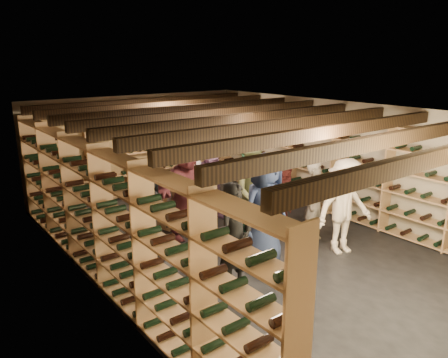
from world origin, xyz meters
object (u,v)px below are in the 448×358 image
Objects in this scene: crate_stack_left at (175,203)px; crate_stack_right at (173,214)px; person_3 at (345,207)px; person_7 at (315,201)px; person_4 at (275,191)px; person_1 at (235,239)px; person_5 at (186,188)px; person_8 at (285,202)px; person_2 at (255,193)px; crate_loose at (198,214)px; person_0 at (146,215)px; person_9 at (188,190)px; person_6 at (265,211)px; person_11 at (210,180)px; person_10 at (247,185)px.

crate_stack_left is 1.48× the size of crate_stack_right.
person_7 is (0.01, 0.66, -0.08)m from person_3.
person_7 is (0.18, -0.84, -0.02)m from person_4.
crate_stack_right is 0.37× the size of person_4.
person_1 is 0.87× the size of person_5.
person_3 is 1.09× the size of person_8.
person_2 is 1.07× the size of person_3.
crate_loose is 1.78m from person_2.
person_9 is at bearing 20.10° from person_0.
person_1 reaches higher than person_0.
person_6 is at bearing -154.32° from person_4.
person_7 is (1.75, -1.59, -0.20)m from person_5.
crate_stack_left is 2.04m from person_4.
person_6 is at bearing -98.97° from person_11.
person_0 is 0.99× the size of person_1.
person_2 reaches higher than person_7.
person_10 is at bearing -34.09° from person_5.
person_6 is at bearing -94.34° from person_5.
person_2 is at bearing -58.31° from person_9.
person_4 is 1.02× the size of person_8.
person_5 is (-0.19, -0.71, 0.52)m from crate_stack_left.
crate_loose is at bearing 78.97° from person_6.
person_1 reaches higher than person_4.
person_3 reaches higher than crate_stack_right.
person_4 is at bearing 23.72° from person_1.
person_7 is at bearing -65.28° from crate_loose.
person_8 is (-0.47, 0.29, 0.01)m from person_7.
person_5 is at bearing -148.16° from person_11.
person_6 is at bearing -83.37° from crate_stack_right.
person_3 reaches higher than person_9.
person_0 is at bearing -169.36° from person_5.
person_4 is at bearing -54.82° from person_11.
crate_stack_right is at bearing 165.32° from person_9.
person_8 is (1.09, -2.02, 0.34)m from crate_stack_left.
person_3 is 1.08× the size of person_4.
person_5 is at bearing 156.87° from person_2.
person_10 reaches higher than crate_loose.
person_11 is at bearing 105.62° from person_4.
person_11 is (-0.87, 2.03, 0.10)m from person_7.
crate_stack_right is 0.38× the size of person_8.
person_2 reaches higher than person_1.
person_10 is (1.10, -0.98, 0.63)m from crate_stack_right.
person_7 is at bearing -55.96° from crate_stack_left.
person_1 is 2.06m from person_8.
crate_stack_left is 0.27m from crate_stack_right.
person_0 is 1.08× the size of person_7.
crate_loose is 0.33× the size of person_7.
crate_loose is at bearing 29.58° from person_5.
crate_stack_right is 1.65m from person_0.
crate_stack_left is at bearing 111.95° from person_7.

